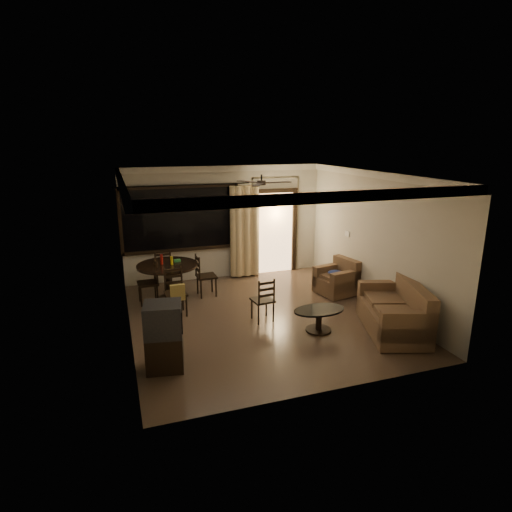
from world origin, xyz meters
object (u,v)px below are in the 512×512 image
object	(u,v)px
armchair	(338,280)
dining_chair_west	(149,291)
dining_chair_east	(206,283)
coffee_table	(319,316)
tv_cabinet	(164,336)
dining_table	(168,272)
dining_chair_south	(176,300)
sofa	(396,313)
side_chair	(263,308)
dining_chair_north	(163,277)

from	to	relation	value
armchair	dining_chair_west	bearing A→B (deg)	158.24
dining_chair_east	coffee_table	xyz separation A→B (m)	(1.57, -2.48, 0.00)
dining_chair_west	tv_cabinet	distance (m)	2.87
dining_table	dining_chair_south	world-z (taller)	dining_table
dining_table	sofa	distance (m)	4.75
sofa	armchair	distance (m)	2.12
dining_chair_west	tv_cabinet	world-z (taller)	tv_cabinet
tv_cabinet	coffee_table	size ratio (longest dim) A/B	1.10
dining_chair_east	dining_chair_south	size ratio (longest dim) A/B	1.00
dining_chair_east	dining_chair_south	world-z (taller)	same
dining_chair_west	dining_chair_south	xyz separation A→B (m)	(0.46, -0.82, 0.02)
side_chair	dining_chair_east	bearing A→B (deg)	-72.17
dining_chair_south	side_chair	bearing A→B (deg)	-30.27
tv_cabinet	armchair	xyz separation A→B (m)	(4.15, 2.08, -0.21)
dining_chair_east	side_chair	xyz separation A→B (m)	(0.75, -1.71, -0.02)
dining_chair_west	side_chair	bearing A→B (deg)	48.40
dining_chair_north	sofa	size ratio (longest dim) A/B	0.50
side_chair	sofa	bearing A→B (deg)	143.86
dining_chair_east	dining_chair_north	xyz separation A→B (m)	(-0.87, 0.75, 0.00)
dining_chair_west	side_chair	distance (m)	2.60
dining_chair_south	sofa	bearing A→B (deg)	-31.68
dining_chair_west	armchair	xyz separation A→B (m)	(4.14, -0.77, 0.04)
tv_cabinet	side_chair	size ratio (longest dim) A/B	1.21
dining_chair_west	coffee_table	size ratio (longest dim) A/B	0.98
dining_chair_north	side_chair	distance (m)	2.94
dining_chair_south	armchair	bearing A→B (deg)	-1.57
dining_chair_south	armchair	distance (m)	3.67
dining_chair_north	coffee_table	bearing A→B (deg)	124.72
dining_table	dining_chair_east	xyz separation A→B (m)	(0.83, 0.03, -0.36)
dining_chair_north	tv_cabinet	bearing A→B (deg)	81.37
dining_chair_east	side_chair	size ratio (longest dim) A/B	1.07
dining_table	dining_chair_south	bearing A→B (deg)	-87.76
tv_cabinet	side_chair	xyz separation A→B (m)	(2.02, 1.21, -0.27)
dining_chair_west	dining_chair_south	world-z (taller)	same
side_chair	dining_chair_west	bearing A→B (deg)	-45.06
dining_table	dining_chair_north	world-z (taller)	dining_table
armchair	side_chair	size ratio (longest dim) A/B	1.03
dining_chair_west	dining_table	bearing A→B (deg)	92.35
dining_chair_south	tv_cabinet	world-z (taller)	tv_cabinet
sofa	armchair	xyz separation A→B (m)	(-0.01, 2.12, -0.04)
coffee_table	dining_chair_east	bearing A→B (deg)	122.32
dining_chair_north	dining_chair_south	bearing A→B (deg)	90.01
armchair	dining_chair_east	bearing A→B (deg)	152.51
coffee_table	side_chair	bearing A→B (deg)	136.87
dining_chair_east	sofa	world-z (taller)	dining_chair_east
side_chair	dining_chair_south	bearing A→B (deg)	-33.72
dining_chair_west	dining_chair_north	size ratio (longest dim) A/B	1.00
dining_chair_north	sofa	distance (m)	5.28
armchair	coffee_table	world-z (taller)	armchair
dining_chair_west	dining_chair_north	world-z (taller)	same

